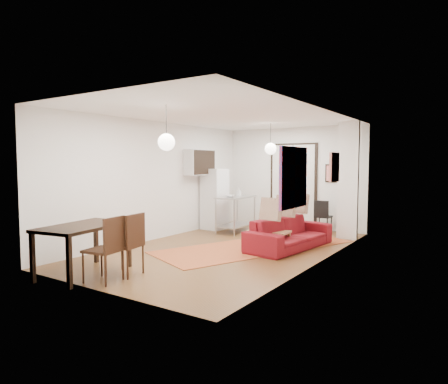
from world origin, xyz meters
The scene contains 27 objects.
floor centered at (0.00, 0.00, 0.00)m, with size 7.00×7.00×0.00m, color brown.
ceiling centered at (0.00, 0.00, 2.90)m, with size 4.20×7.00×0.02m, color white.
wall_back centered at (0.00, 3.50, 1.45)m, with size 4.20×0.02×2.90m, color white.
wall_front centered at (0.00, -3.50, 1.45)m, with size 4.20×0.02×2.90m, color white.
wall_left centered at (-2.10, 0.00, 1.45)m, with size 0.02×7.00×2.90m, color white.
wall_right centered at (2.10, 0.00, 1.45)m, with size 0.02×7.00×2.90m, color white.
double_doors centered at (0.00, 3.46, 1.20)m, with size 1.44×0.06×2.50m, color silver.
stub_partition centered at (1.85, 2.55, 1.45)m, with size 0.50×0.10×2.90m, color white.
wall_cabinet centered at (-1.92, 1.50, 1.90)m, with size 0.35×1.00×0.70m, color silver.
painting_popart centered at (2.08, -1.25, 1.65)m, with size 0.05×1.00×1.00m, color red.
painting_abstract centered at (2.08, 0.80, 1.80)m, with size 0.05×0.50×0.60m, color #EDE2C6.
poster_back centered at (1.15, 3.47, 1.60)m, with size 0.40×0.03×0.50m, color red.
print_left centered at (-2.07, 2.00, 1.95)m, with size 0.03×0.44×0.54m, color #9F6642.
pendant_back centered at (0.00, 2.00, 2.25)m, with size 0.30×0.30×0.80m.
pendant_front centered at (0.00, -2.00, 2.25)m, with size 0.30×0.30×0.80m.
kilim_rug centered at (0.41, 0.49, 0.01)m, with size 1.72×4.60×0.01m, color #B6532D.
sofa centered at (1.11, 0.76, 0.34)m, with size 0.90×2.30×0.67m, color maroon.
coffee_table centered at (0.73, 0.52, 0.34)m, with size 0.92×0.55×0.40m.
potted_plant centered at (0.83, 0.52, 0.59)m, with size 0.30×0.35×0.39m, color #2D6431.
kitchen_counter centered at (-0.99, 1.90, 0.64)m, with size 0.71×1.31×0.98m.
bowl centered at (-0.99, 1.60, 1.00)m, with size 0.23×0.23×0.06m, color silver.
soap_bottle centered at (-1.04, 2.15, 1.08)m, with size 0.09×0.09×0.20m, color teal.
fridge centered at (-1.75, 1.98, 0.86)m, with size 0.61×0.61×1.72m, color white.
dining_table centered at (-0.93, -3.05, 0.75)m, with size 1.11×1.65×0.85m.
dining_chair_near centered at (-0.33, -2.60, 0.61)m, with size 0.57×0.75×1.05m.
dining_chair_far centered at (-0.33, -3.04, 0.61)m, with size 0.57×0.75×1.05m.
black_side_chair centered at (1.03, 3.23, 0.51)m, with size 0.40×0.40×0.88m.
Camera 1 is at (4.72, -7.29, 1.89)m, focal length 32.00 mm.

